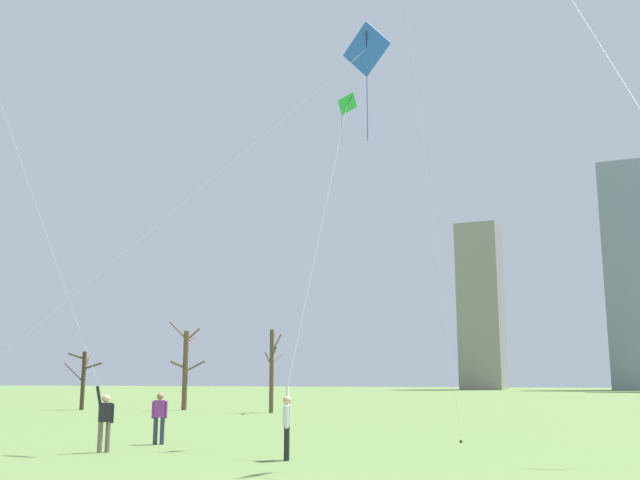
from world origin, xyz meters
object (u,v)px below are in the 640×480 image
(kite_flyer_foreground_left_purple, at_px, (76,334))
(bare_tree_leftmost, at_px, (272,368))
(kite_flyer_far_back_green, at_px, (296,376))
(bare_tree_left_of_center, at_px, (185,367))
(kite_flyer_midfield_center_blue, at_px, (17,372))
(bare_tree_right_of_center, at_px, (83,377))
(bystander_watching_nearby, at_px, (159,416))

(kite_flyer_foreground_left_purple, height_order, bare_tree_leftmost, kite_flyer_foreground_left_purple)
(kite_flyer_far_back_green, bearing_deg, bare_tree_left_of_center, 128.08)
(kite_flyer_midfield_center_blue, distance_m, bare_tree_left_of_center, 36.66)
(kite_flyer_midfield_center_blue, relative_size, bare_tree_right_of_center, 2.37)
(bare_tree_left_of_center, bearing_deg, bare_tree_leftmost, -12.14)
(bystander_watching_nearby, bearing_deg, kite_flyer_foreground_left_purple, -96.15)
(kite_flyer_midfield_center_blue, xyz_separation_m, bare_tree_leftmost, (-9.53, 30.85, 0.55))
(bystander_watching_nearby, relative_size, bare_tree_leftmost, 0.31)
(kite_flyer_midfield_center_blue, distance_m, bare_tree_leftmost, 32.29)
(bare_tree_right_of_center, bearing_deg, bare_tree_leftmost, 3.48)
(kite_flyer_far_back_green, bearing_deg, bare_tree_right_of_center, 139.16)
(kite_flyer_foreground_left_purple, xyz_separation_m, bare_tree_leftmost, (-6.42, 25.61, -0.57))
(kite_flyer_far_back_green, relative_size, bare_tree_left_of_center, 1.97)
(kite_flyer_far_back_green, height_order, bare_tree_right_of_center, kite_flyer_far_back_green)
(kite_flyer_foreground_left_purple, bearing_deg, bare_tree_leftmost, 104.07)
(kite_flyer_foreground_left_purple, distance_m, bare_tree_left_of_center, 30.57)
(kite_flyer_far_back_green, xyz_separation_m, bare_tree_left_of_center, (-20.08, 25.63, 0.77))
(bare_tree_right_of_center, bearing_deg, kite_flyer_midfield_center_blue, -51.65)
(kite_flyer_midfield_center_blue, bearing_deg, bare_tree_leftmost, 107.16)
(bare_tree_right_of_center, bearing_deg, bystander_watching_nearby, -45.08)
(kite_flyer_midfield_center_blue, height_order, kite_flyer_foreground_left_purple, kite_flyer_foreground_left_purple)
(bystander_watching_nearby, xyz_separation_m, bare_tree_right_of_center, (-21.01, 21.07, 1.33))
(kite_flyer_far_back_green, distance_m, bare_tree_right_of_center, 35.41)
(kite_flyer_midfield_center_blue, height_order, bare_tree_right_of_center, kite_flyer_midfield_center_blue)
(kite_flyer_midfield_center_blue, xyz_separation_m, bystander_watching_nearby, (-2.71, 8.92, -1.29))
(kite_flyer_foreground_left_purple, xyz_separation_m, bystander_watching_nearby, (0.40, 3.67, -2.42))
(bare_tree_leftmost, bearing_deg, kite_flyer_foreground_left_purple, -75.93)
(kite_flyer_midfield_center_blue, relative_size, bystander_watching_nearby, 5.83)
(bystander_watching_nearby, distance_m, bare_tree_leftmost, 23.04)
(kite_flyer_far_back_green, height_order, bystander_watching_nearby, kite_flyer_far_back_green)
(bare_tree_left_of_center, distance_m, bare_tree_leftmost, 7.66)
(bare_tree_left_of_center, bearing_deg, kite_flyer_foreground_left_purple, -62.94)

